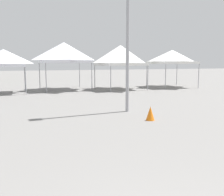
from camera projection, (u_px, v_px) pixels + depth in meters
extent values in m
cylinder|color=#9E9EA3|center=(26.00, 79.00, 17.03)|extent=(0.06, 0.06, 2.02)
cylinder|color=#9E9EA3|center=(25.00, 77.00, 19.52)|extent=(0.06, 0.06, 2.02)
pyramid|color=white|center=(4.00, 56.00, 17.64)|extent=(2.90, 2.90, 0.97)
cube|color=white|center=(4.00, 65.00, 17.71)|extent=(2.87, 2.87, 0.20)
cylinder|color=#9E9EA3|center=(46.00, 77.00, 17.95)|extent=(0.06, 0.06, 2.28)
cylinder|color=#9E9EA3|center=(92.00, 76.00, 19.23)|extent=(0.06, 0.06, 2.28)
cylinder|color=#9E9EA3|center=(40.00, 75.00, 20.99)|extent=(0.06, 0.06, 2.28)
cylinder|color=#9E9EA3|center=(80.00, 74.00, 22.27)|extent=(0.06, 0.06, 2.28)
pyramid|color=white|center=(64.00, 51.00, 19.87)|extent=(3.56, 3.56, 1.35)
cube|color=white|center=(64.00, 61.00, 19.97)|extent=(3.53, 3.53, 0.20)
cylinder|color=#9E9EA3|center=(111.00, 78.00, 18.48)|extent=(0.06, 0.06, 2.07)
cylinder|color=#9E9EA3|center=(148.00, 77.00, 19.79)|extent=(0.06, 0.06, 2.07)
cylinder|color=#9E9EA3|center=(95.00, 76.00, 21.28)|extent=(0.06, 0.06, 2.07)
cylinder|color=#9E9EA3|center=(128.00, 75.00, 22.59)|extent=(0.06, 0.06, 2.07)
pyramid|color=white|center=(120.00, 54.00, 20.30)|extent=(3.46, 3.46, 1.38)
cube|color=white|center=(120.00, 64.00, 20.41)|extent=(3.43, 3.43, 0.20)
cylinder|color=#9E9EA3|center=(166.00, 75.00, 20.40)|extent=(0.06, 0.06, 2.19)
cylinder|color=#9E9EA3|center=(199.00, 75.00, 21.46)|extent=(0.06, 0.06, 2.19)
cylinder|color=#9E9EA3|center=(147.00, 74.00, 23.32)|extent=(0.06, 0.06, 2.19)
cylinder|color=#9E9EA3|center=(177.00, 73.00, 24.39)|extent=(0.06, 0.06, 2.19)
pyramid|color=white|center=(172.00, 56.00, 22.18)|extent=(3.39, 3.39, 0.97)
cube|color=white|center=(172.00, 63.00, 22.26)|extent=(3.36, 3.36, 0.20)
cylinder|color=#9E9EA3|center=(128.00, 25.00, 10.82)|extent=(0.14, 0.14, 7.30)
cone|color=orange|center=(150.00, 113.00, 9.53)|extent=(0.32, 0.32, 0.51)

